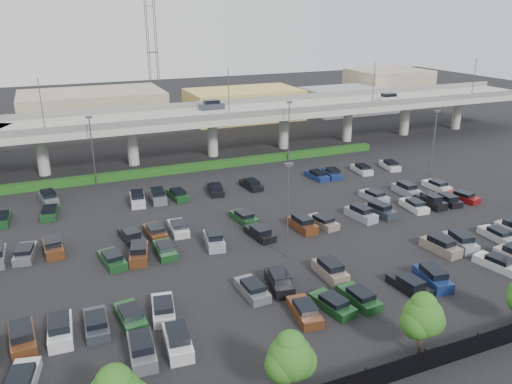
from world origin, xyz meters
TOP-DOWN VIEW (x-y plane):
  - ground at (0.00, 0.00)m, footprint 280.00×280.00m
  - overpass at (-0.17, 32.01)m, footprint 150.00×13.00m
  - hedge at (0.00, 25.00)m, footprint 66.00×1.60m
  - fence at (-0.05, -28.00)m, footprint 70.00×0.10m
  - tree_row at (0.70, -26.53)m, footprint 65.07×3.66m
  - parked_cars at (0.13, -5.06)m, footprint 63.06×41.68m
  - light_poles at (-4.13, 2.00)m, footprint 66.90×48.38m
  - distant_buildings at (12.38, 61.81)m, footprint 138.00×24.00m
  - comm_tower at (4.00, 74.00)m, footprint 2.40×2.40m

SIDE VIEW (x-z plane):
  - ground at x=0.00m, z-range 0.00..0.00m
  - hedge at x=0.00m, z-range 0.00..1.10m
  - parked_cars at x=0.13m, z-range -0.20..1.47m
  - fence at x=-0.05m, z-range -0.10..1.90m
  - tree_row at x=0.70m, z-range 0.55..6.49m
  - distant_buildings at x=12.38m, z-range -0.76..8.24m
  - light_poles at x=-4.13m, z-range 1.09..11.39m
  - overpass at x=-0.17m, z-range -0.93..14.87m
  - comm_tower at x=4.00m, z-range 0.61..30.61m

